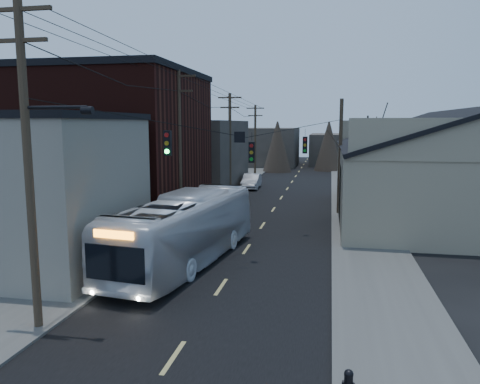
# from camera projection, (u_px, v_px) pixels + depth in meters

# --- Properties ---
(road_surface) EXTENTS (9.00, 110.00, 0.02)m
(road_surface) POSITION_uv_depth(u_px,v_px,m) (279.00, 201.00, 40.71)
(road_surface) COLOR black
(road_surface) RESTS_ON ground
(sidewalk_left) EXTENTS (4.00, 110.00, 0.12)m
(sidewalk_left) POSITION_uv_depth(u_px,v_px,m) (207.00, 198.00, 41.93)
(sidewalk_left) COLOR #474744
(sidewalk_left) RESTS_ON ground
(sidewalk_right) EXTENTS (4.00, 110.00, 0.12)m
(sidewalk_right) POSITION_uv_depth(u_px,v_px,m) (356.00, 203.00, 39.48)
(sidewalk_right) COLOR #474744
(sidewalk_right) RESTS_ON ground
(building_clapboard) EXTENTS (8.00, 8.00, 7.00)m
(building_clapboard) POSITION_uv_depth(u_px,v_px,m) (35.00, 194.00, 21.50)
(building_clapboard) COLOR slate
(building_clapboard) RESTS_ON ground
(building_brick) EXTENTS (10.00, 12.00, 10.00)m
(building_brick) POSITION_uv_depth(u_px,v_px,m) (119.00, 149.00, 32.15)
(building_brick) COLOR black
(building_brick) RESTS_ON ground
(building_left_far) EXTENTS (9.00, 14.00, 7.00)m
(building_left_far) POSITION_uv_depth(u_px,v_px,m) (193.00, 155.00, 47.82)
(building_left_far) COLOR #36312B
(building_left_far) RESTS_ON ground
(warehouse) EXTENTS (16.16, 20.60, 7.73)m
(warehouse) POSITION_uv_depth(u_px,v_px,m) (455.00, 181.00, 33.02)
(warehouse) COLOR gray
(warehouse) RESTS_ON ground
(building_far_left) EXTENTS (10.00, 12.00, 6.00)m
(building_far_left) POSITION_uv_depth(u_px,v_px,m) (266.00, 147.00, 75.41)
(building_far_left) COLOR #36312B
(building_far_left) RESTS_ON ground
(building_far_right) EXTENTS (12.00, 14.00, 5.00)m
(building_far_right) POSITION_uv_depth(u_px,v_px,m) (347.00, 149.00, 77.89)
(building_far_right) COLOR #36312B
(building_far_right) RESTS_ON ground
(bare_tree) EXTENTS (0.40, 0.40, 7.20)m
(bare_tree) POSITION_uv_depth(u_px,v_px,m) (366.00, 174.00, 29.26)
(bare_tree) COLOR black
(bare_tree) RESTS_ON ground
(utility_lines) EXTENTS (11.24, 45.28, 10.50)m
(utility_lines) POSITION_uv_depth(u_px,v_px,m) (230.00, 147.00, 34.89)
(utility_lines) COLOR #382B1E
(utility_lines) RESTS_ON ground
(bus) EXTENTS (4.38, 12.32, 3.36)m
(bus) POSITION_uv_depth(u_px,v_px,m) (185.00, 230.00, 22.37)
(bus) COLOR silver
(bus) RESTS_ON ground
(parked_car) EXTENTS (1.74, 4.69, 1.53)m
(parked_car) POSITION_uv_depth(u_px,v_px,m) (252.00, 181.00, 48.63)
(parked_car) COLOR #AEB0B6
(parked_car) RESTS_ON ground
(fire_hydrant) EXTENTS (0.33, 0.23, 0.68)m
(fire_hydrant) POSITION_uv_depth(u_px,v_px,m) (349.00, 382.00, 11.38)
(fire_hydrant) COLOR black
(fire_hydrant) RESTS_ON sidewalk_right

